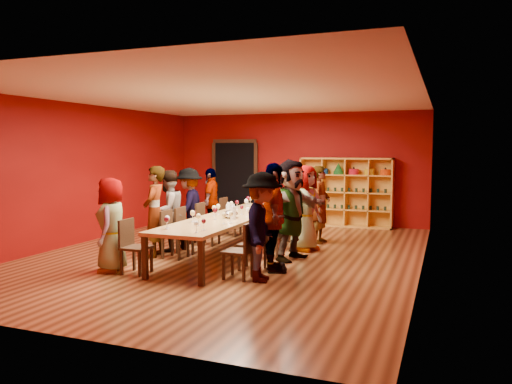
# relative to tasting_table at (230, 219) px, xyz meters

# --- Properties ---
(room_shell) EXTENTS (7.10, 9.10, 3.04)m
(room_shell) POSITION_rel_tasting_table_xyz_m (0.00, 0.00, 0.80)
(room_shell) COLOR #5A2F17
(room_shell) RESTS_ON ground
(tasting_table) EXTENTS (1.10, 4.50, 0.75)m
(tasting_table) POSITION_rel_tasting_table_xyz_m (0.00, 0.00, 0.00)
(tasting_table) COLOR tan
(tasting_table) RESTS_ON ground
(doorway) EXTENTS (1.40, 0.17, 2.30)m
(doorway) POSITION_rel_tasting_table_xyz_m (-1.80, 4.43, 0.42)
(doorway) COLOR black
(doorway) RESTS_ON ground
(shelving_unit) EXTENTS (2.40, 0.40, 1.80)m
(shelving_unit) POSITION_rel_tasting_table_xyz_m (1.40, 4.32, 0.28)
(shelving_unit) COLOR gold
(shelving_unit) RESTS_ON ground
(chair_person_left_0) EXTENTS (0.42, 0.42, 0.89)m
(chair_person_left_0) POSITION_rel_tasting_table_xyz_m (-0.91, -1.90, -0.20)
(chair_person_left_0) COLOR black
(chair_person_left_0) RESTS_ON ground
(person_left_0) EXTENTS (0.68, 0.86, 1.56)m
(person_left_0) POSITION_rel_tasting_table_xyz_m (-1.31, -1.90, 0.08)
(person_left_0) COLOR #151D39
(person_left_0) RESTS_ON ground
(chair_person_left_1) EXTENTS (0.42, 0.42, 0.89)m
(chair_person_left_1) POSITION_rel_tasting_table_xyz_m (-0.91, -0.65, -0.20)
(chair_person_left_1) COLOR black
(chair_person_left_1) RESTS_ON ground
(person_left_1) EXTENTS (0.60, 0.72, 1.71)m
(person_left_1) POSITION_rel_tasting_table_xyz_m (-1.27, -0.65, 0.16)
(person_left_1) COLOR #121834
(person_left_1) RESTS_ON ground
(chair_person_left_2) EXTENTS (0.42, 0.42, 0.89)m
(chair_person_left_2) POSITION_rel_tasting_table_xyz_m (-0.91, -0.13, -0.20)
(chair_person_left_2) COLOR black
(chair_person_left_2) RESTS_ON ground
(person_left_2) EXTENTS (0.61, 0.86, 1.61)m
(person_left_2) POSITION_rel_tasting_table_xyz_m (-1.29, -0.13, 0.11)
(person_left_2) COLOR #5D82C0
(person_left_2) RESTS_ON ground
(chair_person_left_3) EXTENTS (0.42, 0.42, 0.89)m
(chair_person_left_3) POSITION_rel_tasting_table_xyz_m (-0.91, 0.72, -0.20)
(chair_person_left_3) COLOR black
(chair_person_left_3) RESTS_ON ground
(person_left_3) EXTENTS (0.62, 1.11, 1.63)m
(person_left_3) POSITION_rel_tasting_table_xyz_m (-1.28, 0.72, 0.11)
(person_left_3) COLOR #5775B4
(person_left_3) RESTS_ON ground
(chair_person_left_4) EXTENTS (0.42, 0.42, 0.89)m
(chair_person_left_4) POSITION_rel_tasting_table_xyz_m (-0.91, 1.90, -0.20)
(chair_person_left_4) COLOR black
(chair_person_left_4) RESTS_ON ground
(person_left_4) EXTENTS (0.60, 0.99, 1.58)m
(person_left_4) POSITION_rel_tasting_table_xyz_m (-1.34, 1.90, 0.09)
(person_left_4) COLOR #4E4E53
(person_left_4) RESTS_ON ground
(chair_person_right_0) EXTENTS (0.42, 0.42, 0.89)m
(chair_person_right_0) POSITION_rel_tasting_table_xyz_m (0.91, -1.58, -0.20)
(chair_person_right_0) COLOR black
(chair_person_right_0) RESTS_ON ground
(person_right_0) EXTENTS (0.64, 1.16, 1.69)m
(person_right_0) POSITION_rel_tasting_table_xyz_m (1.24, -1.58, 0.15)
(person_right_0) COLOR white
(person_right_0) RESTS_ON ground
(chair_person_right_1) EXTENTS (0.42, 0.42, 0.89)m
(chair_person_right_1) POSITION_rel_tasting_table_xyz_m (0.91, -0.96, -0.20)
(chair_person_right_1) COLOR black
(chair_person_right_1) RESTS_ON ground
(person_right_1) EXTENTS (0.87, 1.16, 1.81)m
(person_right_1) POSITION_rel_tasting_table_xyz_m (1.21, -0.96, 0.20)
(person_right_1) COLOR silver
(person_right_1) RESTS_ON ground
(chair_person_right_2) EXTENTS (0.42, 0.42, 0.89)m
(chair_person_right_2) POSITION_rel_tasting_table_xyz_m (0.91, 0.01, -0.20)
(chair_person_right_2) COLOR black
(chair_person_right_2) RESTS_ON ground
(person_right_2) EXTENTS (0.96, 1.79, 1.85)m
(person_right_2) POSITION_rel_tasting_table_xyz_m (1.22, 0.01, 0.23)
(person_right_2) COLOR #5478AD
(person_right_2) RESTS_ON ground
(chair_person_right_3) EXTENTS (0.42, 0.42, 0.89)m
(chair_person_right_3) POSITION_rel_tasting_table_xyz_m (0.91, 0.90, -0.20)
(chair_person_right_3) COLOR black
(chair_person_right_3) RESTS_ON ground
(person_right_3) EXTENTS (0.71, 0.94, 1.71)m
(person_right_3) POSITION_rel_tasting_table_xyz_m (1.23, 0.90, 0.16)
(person_right_3) COLOR white
(person_right_3) RESTS_ON ground
(chair_person_right_4) EXTENTS (0.42, 0.42, 0.89)m
(chair_person_right_4) POSITION_rel_tasting_table_xyz_m (0.91, 1.80, -0.20)
(chair_person_right_4) COLOR black
(chair_person_right_4) RESTS_ON ground
(person_right_4) EXTENTS (0.46, 0.62, 1.67)m
(person_right_4) POSITION_rel_tasting_table_xyz_m (1.33, 1.80, 0.14)
(person_right_4) COLOR #15163A
(person_right_4) RESTS_ON ground
(wine_glass_0) EXTENTS (0.09, 0.09, 0.22)m
(wine_glass_0) POSITION_rel_tasting_table_xyz_m (-0.06, -0.55, 0.21)
(wine_glass_0) COLOR white
(wine_glass_0) RESTS_ON tasting_table
(wine_glass_1) EXTENTS (0.07, 0.07, 0.18)m
(wine_glass_1) POSITION_rel_tasting_table_xyz_m (-0.34, 1.90, 0.18)
(wine_glass_1) COLOR white
(wine_glass_1) RESTS_ON tasting_table
(wine_glass_2) EXTENTS (0.09, 0.09, 0.21)m
(wine_glass_2) POSITION_rel_tasting_table_xyz_m (-0.35, -1.73, 0.20)
(wine_glass_2) COLOR white
(wine_glass_2) RESTS_ON tasting_table
(wine_glass_3) EXTENTS (0.08, 0.08, 0.20)m
(wine_glass_3) POSITION_rel_tasting_table_xyz_m (0.36, 1.85, 0.20)
(wine_glass_3) COLOR white
(wine_glass_3) RESTS_ON tasting_table
(wine_glass_4) EXTENTS (0.09, 0.09, 0.21)m
(wine_glass_4) POSITION_rel_tasting_table_xyz_m (-0.29, -0.98, 0.21)
(wine_glass_4) COLOR white
(wine_glass_4) RESTS_ON tasting_table
(wine_glass_5) EXTENTS (0.08, 0.08, 0.21)m
(wine_glass_5) POSITION_rel_tasting_table_xyz_m (-0.29, -0.12, 0.20)
(wine_glass_5) COLOR white
(wine_glass_5) RESTS_ON tasting_table
(wine_glass_6) EXTENTS (0.07, 0.07, 0.18)m
(wine_glass_6) POSITION_rel_tasting_table_xyz_m (0.27, 0.81, 0.18)
(wine_glass_6) COLOR white
(wine_glass_6) RESTS_ON tasting_table
(wine_glass_7) EXTENTS (0.08, 0.08, 0.21)m
(wine_glass_7) POSITION_rel_tasting_table_xyz_m (0.29, 1.76, 0.20)
(wine_glass_7) COLOR white
(wine_glass_7) RESTS_ON tasting_table
(wine_glass_8) EXTENTS (0.07, 0.07, 0.19)m
(wine_glass_8) POSITION_rel_tasting_table_xyz_m (0.29, -1.93, 0.19)
(wine_glass_8) COLOR white
(wine_glass_8) RESTS_ON tasting_table
(wine_glass_9) EXTENTS (0.09, 0.09, 0.21)m
(wine_glass_9) POSITION_rel_tasting_table_xyz_m (-0.34, 1.77, 0.21)
(wine_glass_9) COLOR white
(wine_glass_9) RESTS_ON tasting_table
(wine_glass_10) EXTENTS (0.08, 0.08, 0.20)m
(wine_glass_10) POSITION_rel_tasting_table_xyz_m (-0.28, 0.99, 0.20)
(wine_glass_10) COLOR white
(wine_glass_10) RESTS_ON tasting_table
(wine_glass_11) EXTENTS (0.08, 0.08, 0.20)m
(wine_glass_11) POSITION_rel_tasting_table_xyz_m (-0.33, 0.16, 0.20)
(wine_glass_11) COLOR white
(wine_glass_11) RESTS_ON tasting_table
(wine_glass_12) EXTENTS (0.08, 0.08, 0.19)m
(wine_glass_12) POSITION_rel_tasting_table_xyz_m (-0.34, 0.82, 0.19)
(wine_glass_12) COLOR white
(wine_glass_12) RESTS_ON tasting_table
(wine_glass_13) EXTENTS (0.08, 0.08, 0.21)m
(wine_glass_13) POSITION_rel_tasting_table_xyz_m (-0.00, -1.30, 0.20)
(wine_glass_13) COLOR white
(wine_glass_13) RESTS_ON tasting_table
(wine_glass_14) EXTENTS (0.07, 0.07, 0.18)m
(wine_glass_14) POSITION_rel_tasting_table_xyz_m (-0.35, -0.81, 0.18)
(wine_glass_14) COLOR white
(wine_glass_14) RESTS_ON tasting_table
(wine_glass_15) EXTENTS (0.08, 0.08, 0.19)m
(wine_glass_15) POSITION_rel_tasting_table_xyz_m (0.37, -0.01, 0.19)
(wine_glass_15) COLOR white
(wine_glass_15) RESTS_ON tasting_table
(wine_glass_16) EXTENTS (0.08, 0.08, 0.20)m
(wine_glass_16) POSITION_rel_tasting_table_xyz_m (-0.32, -1.80, 0.20)
(wine_glass_16) COLOR white
(wine_glass_16) RESTS_ON tasting_table
(wine_glass_17) EXTENTS (0.07, 0.07, 0.18)m
(wine_glass_17) POSITION_rel_tasting_table_xyz_m (0.28, -1.67, 0.18)
(wine_glass_17) COLOR white
(wine_glass_17) RESTS_ON tasting_table
(wine_glass_18) EXTENTS (0.07, 0.07, 0.18)m
(wine_glass_18) POSITION_rel_tasting_table_xyz_m (0.12, 0.29, 0.19)
(wine_glass_18) COLOR white
(wine_glass_18) RESTS_ON tasting_table
(wine_glass_19) EXTENTS (0.08, 0.08, 0.20)m
(wine_glass_19) POSITION_rel_tasting_table_xyz_m (0.31, -0.97, 0.20)
(wine_glass_19) COLOR white
(wine_glass_19) RESTS_ON tasting_table
(wine_glass_20) EXTENTS (0.08, 0.08, 0.21)m
(wine_glass_20) POSITION_rel_tasting_table_xyz_m (-0.17, 1.23, 0.20)
(wine_glass_20) COLOR white
(wine_glass_20) RESTS_ON tasting_table
(wine_glass_21) EXTENTS (0.09, 0.09, 0.21)m
(wine_glass_21) POSITION_rel_tasting_table_xyz_m (0.38, -0.83, 0.21)
(wine_glass_21) COLOR white
(wine_glass_21) RESTS_ON tasting_table
(spittoon_bowl) EXTENTS (0.29, 0.29, 0.16)m
(spittoon_bowl) POSITION_rel_tasting_table_xyz_m (0.11, -0.24, 0.12)
(spittoon_bowl) COLOR silver
(spittoon_bowl) RESTS_ON tasting_table
(carafe_a) EXTENTS (0.12, 0.12, 0.24)m
(carafe_a) POSITION_rel_tasting_table_xyz_m (-0.11, 0.15, 0.16)
(carafe_a) COLOR white
(carafe_a) RESTS_ON tasting_table
(carafe_b) EXTENTS (0.12, 0.12, 0.28)m
(carafe_b) POSITION_rel_tasting_table_xyz_m (0.23, -0.40, 0.18)
(carafe_b) COLOR white
(carafe_b) RESTS_ON tasting_table
(wine_bottle) EXTENTS (0.09, 0.09, 0.32)m
(wine_bottle) POSITION_rel_tasting_table_xyz_m (0.10, 1.78, 0.17)
(wine_bottle) COLOR #143719
(wine_bottle) RESTS_ON tasting_table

